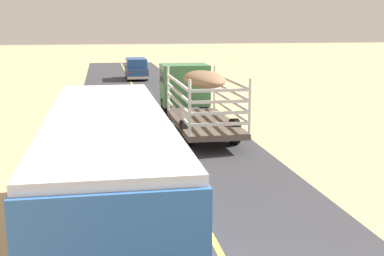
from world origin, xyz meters
name	(u,v)px	position (x,y,z in m)	size (l,w,h in m)	color
livestock_truck	(191,90)	(1.94, 17.50, 1.79)	(2.53, 9.70, 3.02)	#3F7F4C
bus	(109,178)	(-2.42, 3.34, 1.75)	(2.54, 10.00, 3.21)	#3872C6
car_far	(136,68)	(0.64, 39.42, 1.09)	(1.90, 4.62, 1.93)	#264C8C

